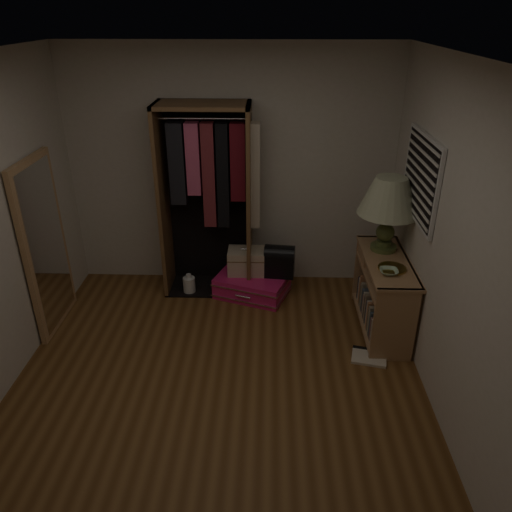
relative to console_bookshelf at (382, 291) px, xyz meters
name	(u,v)px	position (x,y,z in m)	size (l,w,h in m)	color
ground	(217,392)	(-1.54, -1.04, -0.39)	(4.00, 4.00, 0.00)	brown
room_walls	(221,225)	(-1.46, -1.00, 1.11)	(3.52, 4.02, 2.60)	beige
console_bookshelf	(382,291)	(0.00, 0.00, 0.00)	(0.42, 1.12, 0.75)	#9C714B
open_wardrobe	(211,184)	(-1.73, 0.73, 0.83)	(1.04, 0.50, 2.05)	brown
floor_mirror	(45,246)	(-3.24, -0.04, 0.46)	(0.06, 0.80, 1.70)	tan
pink_suitcase	(252,285)	(-1.30, 0.56, -0.28)	(0.90, 0.77, 0.23)	#C8185D
train_case	(246,261)	(-1.36, 0.64, -0.02)	(0.41, 0.28, 0.29)	tan
black_bag	(279,260)	(-1.00, 0.59, 0.02)	(0.35, 0.24, 0.35)	black
table_lamp	(390,198)	(0.00, 0.20, 0.89)	(0.73, 0.73, 0.73)	#465428
brass_tray	(392,268)	(0.00, -0.22, 0.36)	(0.27, 0.27, 0.01)	#A68B40
ceramic_bowl	(389,272)	(-0.05, -0.31, 0.38)	(0.16, 0.16, 0.04)	#A1C2A1
white_jug	(189,285)	(-2.00, 0.56, -0.29)	(0.17, 0.17, 0.24)	silver
floor_book	(369,356)	(-0.18, -0.53, -0.38)	(0.36, 0.31, 0.03)	beige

